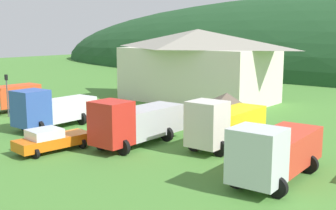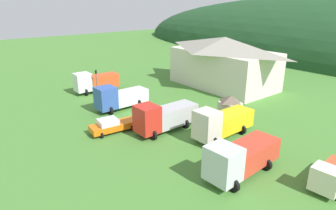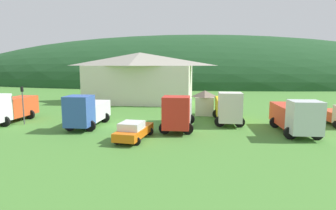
{
  "view_description": "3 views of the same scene",
  "coord_description": "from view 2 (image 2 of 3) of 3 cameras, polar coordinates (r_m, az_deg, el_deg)",
  "views": [
    {
      "loc": [
        26.24,
        -22.84,
        8.28
      ],
      "look_at": [
        3.17,
        5.13,
        2.02
      ],
      "focal_mm": 45.88,
      "sensor_mm": 36.0,
      "label": 1
    },
    {
      "loc": [
        29.49,
        -19.7,
        14.24
      ],
      "look_at": [
        2.39,
        1.81,
        1.86
      ],
      "focal_mm": 31.23,
      "sensor_mm": 36.0,
      "label": 2
    },
    {
      "loc": [
        7.84,
        -29.55,
        6.58
      ],
      "look_at": [
        3.42,
        2.79,
        1.91
      ],
      "focal_mm": 30.72,
      "sensor_mm": 36.0,
      "label": 3
    }
  ],
  "objects": [
    {
      "name": "ground_plane",
      "position": [
        38.21,
        -4.35,
        -2.24
      ],
      "size": [
        200.0,
        200.0,
        0.0
      ],
      "primitive_type": "plane",
      "color": "#477F33"
    },
    {
      "name": "depot_building",
      "position": [
        51.77,
        10.85,
        8.38
      ],
      "size": [
        18.68,
        10.67,
        8.52
      ],
      "color": "silver",
      "rests_on": "ground"
    },
    {
      "name": "play_shed_cream",
      "position": [
        37.19,
        11.97,
        -0.53
      ],
      "size": [
        2.52,
        2.2,
        3.21
      ],
      "color": "beige",
      "rests_on": "ground"
    },
    {
      "name": "heavy_rig_white",
      "position": [
        49.42,
        -14.13,
        4.48
      ],
      "size": [
        3.12,
        7.2,
        3.42
      ],
      "rotation": [
        0.0,
        0.0,
        -1.58
      ],
      "color": "white",
      "rests_on": "ground"
    },
    {
      "name": "box_truck_blue",
      "position": [
        40.69,
        -9.6,
        1.5
      ],
      "size": [
        3.33,
        7.53,
        3.51
      ],
      "rotation": [
        0.0,
        0.0,
        -1.54
      ],
      "color": "#3356AD",
      "rests_on": "ground"
    },
    {
      "name": "crane_truck_red",
      "position": [
        33.35,
        -0.83,
        -2.24
      ],
      "size": [
        3.38,
        7.87,
        3.58
      ],
      "rotation": [
        0.0,
        0.0,
        -1.55
      ],
      "color": "red",
      "rests_on": "ground"
    },
    {
      "name": "flatbed_truck_yellow",
      "position": [
        32.3,
        10.33,
        -3.36
      ],
      "size": [
        3.29,
        7.83,
        3.64
      ],
      "rotation": [
        0.0,
        0.0,
        -1.54
      ],
      "color": "silver",
      "rests_on": "ground"
    },
    {
      "name": "tow_truck_silver",
      "position": [
        25.92,
        13.88,
        -9.84
      ],
      "size": [
        3.61,
        7.91,
        3.43
      ],
      "rotation": [
        0.0,
        0.0,
        -1.52
      ],
      "color": "silver",
      "rests_on": "ground"
    },
    {
      "name": "light_truck_cream",
      "position": [
        27.2,
        29.27,
        -11.89
      ],
      "size": [
        2.79,
        5.25,
        2.34
      ],
      "rotation": [
        0.0,
        0.0,
        -1.49
      ],
      "color": "beige",
      "rests_on": "ground"
    },
    {
      "name": "service_pickup_orange",
      "position": [
        34.03,
        -10.82,
        -3.88
      ],
      "size": [
        2.76,
        5.5,
        1.66
      ],
      "rotation": [
        0.0,
        0.0,
        -1.67
      ],
      "color": "orange",
      "rests_on": "ground"
    },
    {
      "name": "traffic_light_west",
      "position": [
        47.01,
        -13.78,
        4.72
      ],
      "size": [
        0.2,
        0.32,
        4.15
      ],
      "color": "#4C4C51",
      "rests_on": "ground"
    },
    {
      "name": "traffic_cone_near_pickup",
      "position": [
        35.77,
        -7.01,
        -3.92
      ],
      "size": [
        0.36,
        0.36,
        0.51
      ],
      "primitive_type": "cone",
      "color": "orange",
      "rests_on": "ground"
    }
  ]
}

